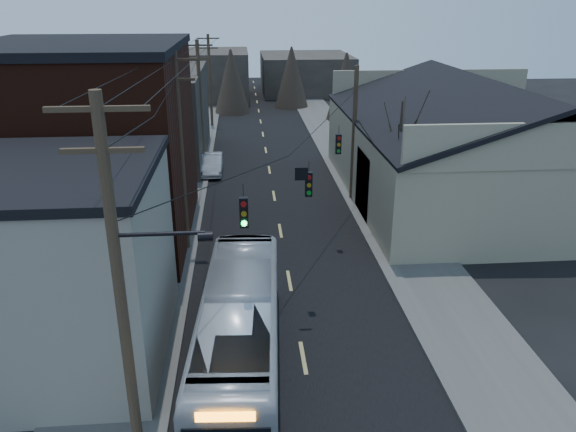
{
  "coord_description": "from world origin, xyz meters",
  "views": [
    {
      "loc": [
        -1.97,
        -9.09,
        12.28
      ],
      "look_at": [
        -0.01,
        14.61,
        3.0
      ],
      "focal_mm": 35.0,
      "sensor_mm": 36.0,
      "label": 1
    }
  ],
  "objects": [
    {
      "name": "building_left_far",
      "position": [
        -9.5,
        36.0,
        3.5
      ],
      "size": [
        9.0,
        14.0,
        7.0
      ],
      "primitive_type": "cube",
      "color": "#2E2824",
      "rests_on": "ground"
    },
    {
      "name": "sidewalk_right",
      "position": [
        6.5,
        30.0,
        0.06
      ],
      "size": [
        4.0,
        110.0,
        0.12
      ],
      "primitive_type": "cube",
      "color": "#474744",
      "rests_on": "ground"
    },
    {
      "name": "building_clapboard",
      "position": [
        -9.0,
        9.0,
        3.5
      ],
      "size": [
        8.0,
        8.0,
        7.0
      ],
      "primitive_type": "cube",
      "color": "gray",
      "rests_on": "ground"
    },
    {
      "name": "bare_tree",
      "position": [
        6.5,
        20.0,
        3.6
      ],
      "size": [
        0.4,
        0.4,
        7.2
      ],
      "primitive_type": "cone",
      "color": "black",
      "rests_on": "ground"
    },
    {
      "name": "warehouse",
      "position": [
        13.0,
        25.0,
        2.7
      ],
      "size": [
        16.16,
        20.6,
        7.73
      ],
      "color": "gray",
      "rests_on": "ground"
    },
    {
      "name": "bus",
      "position": [
        -2.27,
        7.63,
        1.55
      ],
      "size": [
        3.28,
        11.28,
        3.1
      ],
      "primitive_type": "imported",
      "rotation": [
        0.0,
        0.0,
        3.08
      ],
      "color": "silver",
      "rests_on": "ground"
    },
    {
      "name": "building_far_left",
      "position": [
        -6.0,
        65.0,
        3.0
      ],
      "size": [
        10.0,
        12.0,
        6.0
      ],
      "primitive_type": "cube",
      "color": "#2E2824",
      "rests_on": "ground"
    },
    {
      "name": "building_far_right",
      "position": [
        7.0,
        70.0,
        2.5
      ],
      "size": [
        12.0,
        14.0,
        5.0
      ],
      "primitive_type": "cube",
      "color": "#2E2824",
      "rests_on": "ground"
    },
    {
      "name": "sidewalk_left",
      "position": [
        -6.5,
        30.0,
        0.06
      ],
      "size": [
        4.0,
        110.0,
        0.12
      ],
      "primitive_type": "cube",
      "color": "#474744",
      "rests_on": "ground"
    },
    {
      "name": "building_brick",
      "position": [
        -10.0,
        20.0,
        5.0
      ],
      "size": [
        10.0,
        12.0,
        10.0
      ],
      "primitive_type": "cube",
      "color": "black",
      "rests_on": "ground"
    },
    {
      "name": "utility_lines",
      "position": [
        -3.11,
        24.14,
        4.95
      ],
      "size": [
        11.24,
        45.28,
        10.5
      ],
      "color": "#382B1E",
      "rests_on": "ground"
    },
    {
      "name": "road_surface",
      "position": [
        0.0,
        30.0,
        0.01
      ],
      "size": [
        9.0,
        110.0,
        0.02
      ],
      "primitive_type": "cube",
      "color": "black",
      "rests_on": "ground"
    },
    {
      "name": "parked_car",
      "position": [
        -4.3,
        31.53,
        0.72
      ],
      "size": [
        1.52,
        4.36,
        1.44
      ],
      "primitive_type": "imported",
      "rotation": [
        0.0,
        0.0,
        -0.0
      ],
      "color": "#A5A7AC",
      "rests_on": "ground"
    }
  ]
}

